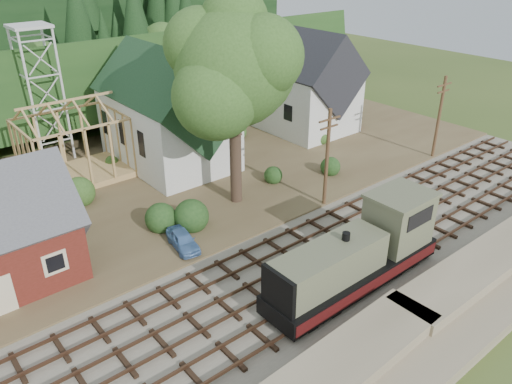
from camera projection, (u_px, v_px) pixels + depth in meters
ground at (307, 270)px, 31.84m from camera, size 140.00×140.00×0.00m
embankment at (422, 344)px, 26.00m from camera, size 64.00×5.00×1.60m
railroad_bed at (307, 269)px, 31.80m from camera, size 64.00×11.00×0.16m
village_flat at (163, 176)px, 44.13m from camera, size 64.00×26.00×0.30m
hillside at (63, 112)px, 60.68m from camera, size 70.00×28.96×12.74m
ridge at (22, 86)px, 71.67m from camera, size 80.00×20.00×12.00m
church at (169, 112)px, 44.14m from camera, size 8.40×15.17×13.00m
farmhouse at (303, 87)px, 52.90m from camera, size 8.40×10.80×10.60m
timber_frame at (74, 146)px, 42.06m from camera, size 8.20×6.20×6.99m
lattice_tower at (34, 53)px, 43.11m from camera, size 3.20×3.20×12.12m
big_tree at (235, 75)px, 35.36m from camera, size 10.90×8.40×14.70m
telegraph_pole_near at (327, 157)px, 37.46m from camera, size 2.20×0.28×8.00m
telegraph_pole_far at (439, 116)px, 45.97m from camera, size 2.20×0.28×8.00m
locomotive at (361, 254)px, 29.54m from camera, size 12.39×3.10×4.94m
car_blue at (183, 240)px, 33.35m from camera, size 1.96×3.65×1.18m
car_red at (343, 123)px, 54.42m from camera, size 4.50×2.60×1.18m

